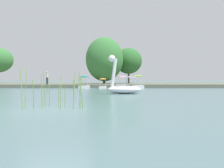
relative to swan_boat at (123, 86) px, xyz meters
The scene contains 11 objects.
ground_plane 11.23m from the swan_boat, 105.74° to the right, with size 529.35×529.35×0.00m, color slate.
shore_bank_far 27.49m from the swan_boat, 96.35° to the left, with size 138.72×27.72×0.45m, color #5B6051.
swan_boat is the anchor object (origin of this frame).
pedal_boat_lime 12.42m from the swan_boat, 78.60° to the left, with size 1.32×2.02×1.63m.
pedal_boat_pink 11.79m from the swan_boat, 88.17° to the left, with size 1.43×2.36×1.58m.
pedal_boat_orange 12.10m from the swan_boat, 99.12° to the left, with size 0.93×1.74×1.28m.
pedal_boat_teal 12.85m from the swan_boat, 109.10° to the left, with size 1.29×2.15×1.56m.
tree_willow_near_path 21.85m from the swan_boat, 95.08° to the left, with size 6.89×6.39×7.38m.
tree_broadleaf_left 24.89m from the swan_boat, 84.99° to the left, with size 4.68×4.67×6.02m.
person_on_path 18.32m from the swan_boat, 121.68° to the left, with size 0.26×0.28×1.74m.
reed_clump_foreground 10.75m from the swan_boat, 107.54° to the right, with size 2.41×1.00×1.57m.
Camera 1 is at (2.01, -9.76, 1.10)m, focal length 42.44 mm.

